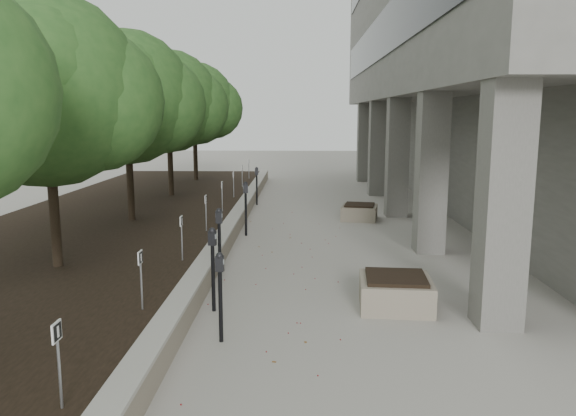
# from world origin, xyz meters

# --- Properties ---
(ground) EXTENTS (90.00, 90.00, 0.00)m
(ground) POSITION_xyz_m (0.00, 0.00, 0.00)
(ground) COLOR #9C9890
(ground) RESTS_ON ground
(retaining_wall) EXTENTS (0.39, 26.00, 0.50)m
(retaining_wall) POSITION_xyz_m (-1.82, 9.00, 0.25)
(retaining_wall) COLOR gray
(retaining_wall) RESTS_ON ground
(planting_bed) EXTENTS (7.00, 26.00, 0.40)m
(planting_bed) POSITION_xyz_m (-5.50, 9.00, 0.20)
(planting_bed) COLOR black
(planting_bed) RESTS_ON ground
(crabapple_tree_2) EXTENTS (4.60, 4.00, 5.44)m
(crabapple_tree_2) POSITION_xyz_m (-4.80, 3.00, 3.12)
(crabapple_tree_2) COLOR #26501E
(crabapple_tree_2) RESTS_ON planting_bed
(crabapple_tree_3) EXTENTS (4.60, 4.00, 5.44)m
(crabapple_tree_3) POSITION_xyz_m (-4.80, 8.00, 3.12)
(crabapple_tree_3) COLOR #26501E
(crabapple_tree_3) RESTS_ON planting_bed
(crabapple_tree_4) EXTENTS (4.60, 4.00, 5.44)m
(crabapple_tree_4) POSITION_xyz_m (-4.80, 13.00, 3.12)
(crabapple_tree_4) COLOR #26501E
(crabapple_tree_4) RESTS_ON planting_bed
(crabapple_tree_5) EXTENTS (4.60, 4.00, 5.44)m
(crabapple_tree_5) POSITION_xyz_m (-4.80, 18.00, 3.12)
(crabapple_tree_5) COLOR #26501E
(crabapple_tree_5) RESTS_ON planting_bed
(parking_sign_1) EXTENTS (0.04, 0.22, 0.96)m
(parking_sign_1) POSITION_xyz_m (-2.35, -2.50, 0.88)
(parking_sign_1) COLOR black
(parking_sign_1) RESTS_ON planting_bed
(parking_sign_2) EXTENTS (0.04, 0.22, 0.96)m
(parking_sign_2) POSITION_xyz_m (-2.35, 0.50, 0.88)
(parking_sign_2) COLOR black
(parking_sign_2) RESTS_ON planting_bed
(parking_sign_3) EXTENTS (0.04, 0.22, 0.96)m
(parking_sign_3) POSITION_xyz_m (-2.35, 3.50, 0.88)
(parking_sign_3) COLOR black
(parking_sign_3) RESTS_ON planting_bed
(parking_sign_4) EXTENTS (0.04, 0.22, 0.96)m
(parking_sign_4) POSITION_xyz_m (-2.35, 6.50, 0.88)
(parking_sign_4) COLOR black
(parking_sign_4) RESTS_ON planting_bed
(parking_sign_5) EXTENTS (0.04, 0.22, 0.96)m
(parking_sign_5) POSITION_xyz_m (-2.35, 9.50, 0.88)
(parking_sign_5) COLOR black
(parking_sign_5) RESTS_ON planting_bed
(parking_sign_6) EXTENTS (0.04, 0.22, 0.96)m
(parking_sign_6) POSITION_xyz_m (-2.35, 12.50, 0.88)
(parking_sign_6) COLOR black
(parking_sign_6) RESTS_ON planting_bed
(parking_sign_7) EXTENTS (0.04, 0.22, 0.96)m
(parking_sign_7) POSITION_xyz_m (-2.35, 15.50, 0.88)
(parking_sign_7) COLOR black
(parking_sign_7) RESTS_ON planting_bed
(parking_sign_8) EXTENTS (0.04, 0.22, 0.96)m
(parking_sign_8) POSITION_xyz_m (-2.35, 18.50, 0.88)
(parking_sign_8) COLOR black
(parking_sign_8) RESTS_ON planting_bed
(parking_meter_1) EXTENTS (0.17, 0.14, 1.52)m
(parking_meter_1) POSITION_xyz_m (-1.38, 1.54, 0.76)
(parking_meter_1) COLOR black
(parking_meter_1) RESTS_ON ground
(parking_meter_2) EXTENTS (0.15, 0.11, 1.42)m
(parking_meter_2) POSITION_xyz_m (-1.06, 0.20, 0.71)
(parking_meter_2) COLOR black
(parking_meter_2) RESTS_ON ground
(parking_meter_3) EXTENTS (0.16, 0.12, 1.54)m
(parking_meter_3) POSITION_xyz_m (-1.54, 3.43, 0.77)
(parking_meter_3) COLOR black
(parking_meter_3) RESTS_ON ground
(parking_meter_4) EXTENTS (0.17, 0.14, 1.57)m
(parking_meter_4) POSITION_xyz_m (-1.42, 7.75, 0.78)
(parking_meter_4) COLOR black
(parking_meter_4) RESTS_ON ground
(parking_meter_5) EXTENTS (0.15, 0.11, 1.47)m
(parking_meter_5) POSITION_xyz_m (-1.55, 13.22, 0.73)
(parking_meter_5) COLOR black
(parking_meter_5) RESTS_ON ground
(planter_front) EXTENTS (1.36, 1.36, 0.59)m
(planter_front) POSITION_xyz_m (1.88, 1.82, 0.30)
(planter_front) COLOR gray
(planter_front) RESTS_ON ground
(planter_back) EXTENTS (1.32, 1.32, 0.53)m
(planter_back) POSITION_xyz_m (2.09, 10.28, 0.26)
(planter_back) COLOR gray
(planter_back) RESTS_ON ground
(berry_scatter) EXTENTS (3.30, 14.10, 0.02)m
(berry_scatter) POSITION_xyz_m (-0.10, 5.00, 0.01)
(berry_scatter) COLOR maroon
(berry_scatter) RESTS_ON ground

